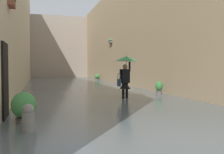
{
  "coord_description": "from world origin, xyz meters",
  "views": [
    {
      "loc": [
        2.72,
        4.14,
        1.55
      ],
      "look_at": [
        -0.4,
        -6.7,
        1.08
      ],
      "focal_mm": 41.33,
      "sensor_mm": 36.0,
      "label": 1
    }
  ],
  "objects_px": {
    "potted_plant_near_left": "(97,77)",
    "mooring_bollard": "(28,121)",
    "person_wading": "(126,69)",
    "potted_plant_mid_left": "(159,89)",
    "potted_plant_mid_right": "(24,108)"
  },
  "relations": [
    {
      "from": "potted_plant_near_left",
      "to": "mooring_bollard",
      "type": "distance_m",
      "value": 20.69
    },
    {
      "from": "person_wading",
      "to": "potted_plant_mid_left",
      "type": "bearing_deg",
      "value": -158.06
    },
    {
      "from": "person_wading",
      "to": "potted_plant_mid_right",
      "type": "height_order",
      "value": "person_wading"
    },
    {
      "from": "person_wading",
      "to": "potted_plant_mid_left",
      "type": "height_order",
      "value": "person_wading"
    },
    {
      "from": "mooring_bollard",
      "to": "potted_plant_mid_left",
      "type": "bearing_deg",
      "value": -135.89
    },
    {
      "from": "potted_plant_mid_right",
      "to": "potted_plant_mid_left",
      "type": "relative_size",
      "value": 1.13
    },
    {
      "from": "person_wading",
      "to": "mooring_bollard",
      "type": "height_order",
      "value": "person_wading"
    },
    {
      "from": "person_wading",
      "to": "potted_plant_mid_right",
      "type": "xyz_separation_m",
      "value": [
        4.1,
        4.09,
        -0.93
      ]
    },
    {
      "from": "person_wading",
      "to": "mooring_bollard",
      "type": "xyz_separation_m",
      "value": [
        3.96,
        5.01,
        -1.08
      ]
    },
    {
      "from": "potted_plant_near_left",
      "to": "potted_plant_mid_right",
      "type": "bearing_deg",
      "value": 71.88
    },
    {
      "from": "potted_plant_mid_right",
      "to": "person_wading",
      "type": "bearing_deg",
      "value": -135.07
    },
    {
      "from": "potted_plant_mid_left",
      "to": "mooring_bollard",
      "type": "height_order",
      "value": "potted_plant_mid_left"
    },
    {
      "from": "person_wading",
      "to": "potted_plant_mid_right",
      "type": "bearing_deg",
      "value": 44.93
    },
    {
      "from": "potted_plant_mid_right",
      "to": "potted_plant_near_left",
      "type": "distance_m",
      "value": 19.85
    },
    {
      "from": "person_wading",
      "to": "mooring_bollard",
      "type": "bearing_deg",
      "value": 51.64
    }
  ]
}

